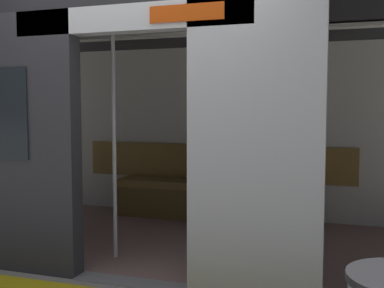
% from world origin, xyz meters
% --- Properties ---
extents(ground_plane, '(60.00, 60.00, 0.00)m').
position_xyz_m(ground_plane, '(0.00, 0.00, 0.00)').
color(ground_plane, gray).
extents(train_car, '(6.40, 2.70, 2.29)m').
position_xyz_m(train_car, '(0.06, -1.18, 1.51)').
color(train_car, silver).
rests_on(train_car, ground_plane).
extents(bench_seat, '(2.41, 0.44, 0.47)m').
position_xyz_m(bench_seat, '(0.00, -2.19, 0.36)').
color(bench_seat, olive).
rests_on(bench_seat, ground_plane).
extents(person_seated, '(0.55, 0.71, 1.20)m').
position_xyz_m(person_seated, '(-0.26, -2.14, 0.69)').
color(person_seated, silver).
rests_on(person_seated, ground_plane).
extents(handbag, '(0.26, 0.15, 0.17)m').
position_xyz_m(handbag, '(0.12, -2.22, 0.56)').
color(handbag, '#262D4C').
rests_on(handbag, bench_seat).
extents(book, '(0.23, 0.26, 0.03)m').
position_xyz_m(book, '(-0.65, -2.20, 0.49)').
color(book, '#26598C').
rests_on(book, bench_seat).
extents(grab_pole_door, '(0.04, 0.04, 2.15)m').
position_xyz_m(grab_pole_door, '(0.43, -0.54, 1.08)').
color(grab_pole_door, silver).
rests_on(grab_pole_door, ground_plane).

